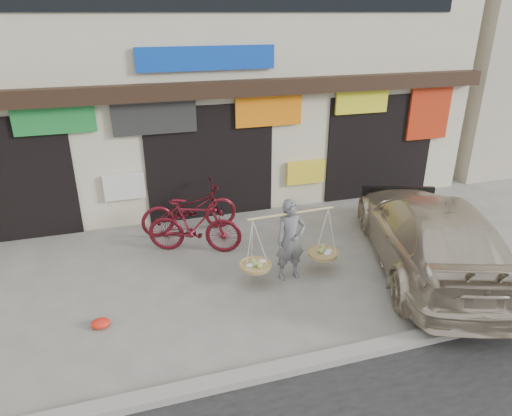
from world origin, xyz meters
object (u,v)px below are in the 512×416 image
object	(u,v)px
street_vendor	(290,243)
bike_1	(194,226)
suv	(430,233)
bike_2	(189,209)

from	to	relation	value
street_vendor	bike_1	xyz separation A→B (m)	(-1.51, 1.53, -0.14)
bike_1	suv	bearing A→B (deg)	-93.43
bike_1	bike_2	size ratio (longest dim) A/B	0.90
street_vendor	bike_1	world-z (taller)	street_vendor
bike_2	suv	size ratio (longest dim) A/B	0.40
suv	bike_2	bearing A→B (deg)	-15.84
street_vendor	bike_1	distance (m)	2.16
street_vendor	bike_2	distance (m)	2.88
bike_2	suv	xyz separation A→B (m)	(4.15, -2.89, 0.16)
bike_2	suv	distance (m)	5.06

